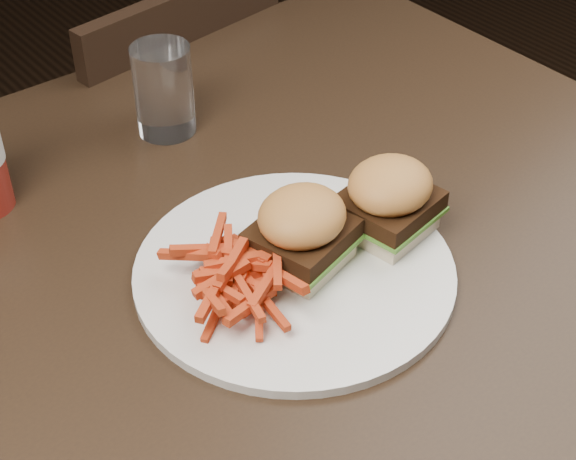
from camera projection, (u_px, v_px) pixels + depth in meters
dining_table at (178, 272)px, 0.89m from camera, size 1.20×0.80×0.04m
chair_far at (136, 176)px, 1.53m from camera, size 0.41×0.41×0.03m
plate at (294, 271)px, 0.86m from camera, size 0.31×0.31×0.01m
sandwich_half_a at (302, 254)px, 0.85m from camera, size 0.10×0.09×0.02m
sandwich_half_b at (387, 222)px, 0.89m from camera, size 0.09×0.09×0.02m
fries_pile at (236, 271)px, 0.82m from camera, size 0.14×0.14×0.04m
tumbler at (164, 90)px, 1.03m from camera, size 0.08×0.08×0.11m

